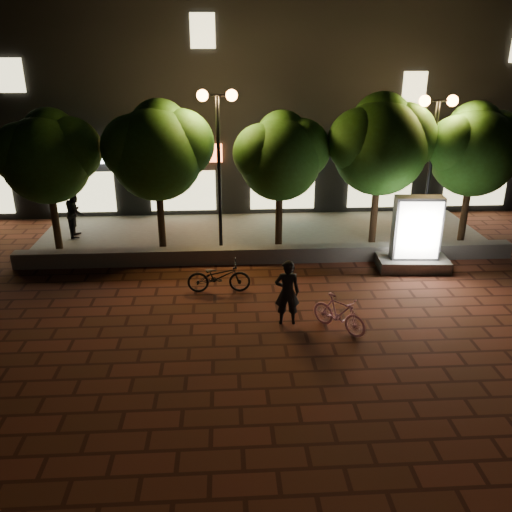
{
  "coord_description": "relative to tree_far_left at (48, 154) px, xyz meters",
  "views": [
    {
      "loc": [
        -1.31,
        -11.7,
        6.51
      ],
      "look_at": [
        -0.52,
        1.5,
        1.2
      ],
      "focal_mm": 36.93,
      "sensor_mm": 36.0,
      "label": 1
    }
  ],
  "objects": [
    {
      "name": "tree_left",
      "position": [
        3.5,
        0.0,
        0.15
      ],
      "size": [
        3.6,
        3.0,
        4.89
      ],
      "color": "#301E12",
      "rests_on": "sidewalk"
    },
    {
      "name": "scooter_pink",
      "position": [
        8.33,
        -5.97,
        -2.83
      ],
      "size": [
        1.35,
        1.41,
        0.92
      ],
      "primitive_type": "imported",
      "rotation": [
        0.0,
        0.0,
        0.75
      ],
      "color": "#F4A0CE",
      "rests_on": "ground"
    },
    {
      "name": "building_block",
      "position": [
        6.94,
        7.53,
        1.7
      ],
      "size": [
        28.0,
        8.12,
        11.3
      ],
      "color": "black",
      "rests_on": "ground"
    },
    {
      "name": "tree_mid",
      "position": [
        7.5,
        -0.0,
        -0.08
      ],
      "size": [
        3.24,
        2.7,
        4.5
      ],
      "color": "#301E12",
      "rests_on": "sidewalk"
    },
    {
      "name": "scooter_parked",
      "position": [
        5.4,
        -3.61,
        -2.83
      ],
      "size": [
        1.78,
        0.64,
        0.93
      ],
      "primitive_type": "imported",
      "rotation": [
        0.0,
        0.0,
        1.56
      ],
      "color": "black",
      "rests_on": "ground"
    },
    {
      "name": "rider",
      "position": [
        7.1,
        -5.54,
        -2.44
      ],
      "size": [
        0.63,
        0.42,
        1.7
      ],
      "primitive_type": "imported",
      "rotation": [
        0.0,
        0.0,
        3.12
      ],
      "color": "black",
      "rests_on": "ground"
    },
    {
      "name": "ground",
      "position": [
        6.95,
        -5.46,
        -3.29
      ],
      "size": [
        80.0,
        80.0,
        0.0
      ],
      "primitive_type": "plane",
      "color": "#52251A",
      "rests_on": "ground"
    },
    {
      "name": "tree_right",
      "position": [
        10.8,
        0.0,
        0.27
      ],
      "size": [
        3.72,
        3.1,
        5.07
      ],
      "color": "#301E12",
      "rests_on": "sidewalk"
    },
    {
      "name": "pedestrian",
      "position": [
        0.28,
        1.2,
        -2.33
      ],
      "size": [
        0.76,
        0.93,
        1.77
      ],
      "primitive_type": "imported",
      "rotation": [
        0.0,
        0.0,
        1.68
      ],
      "color": "black",
      "rests_on": "sidewalk"
    },
    {
      "name": "street_lamp_left",
      "position": [
        5.45,
        -0.26,
        0.74
      ],
      "size": [
        1.26,
        0.36,
        5.18
      ],
      "color": "black",
      "rests_on": "sidewalk"
    },
    {
      "name": "ad_kiosk",
      "position": [
        11.43,
        -2.31,
        -2.35
      ],
      "size": [
        2.22,
        1.22,
        2.33
      ],
      "color": "slate",
      "rests_on": "ground"
    },
    {
      "name": "tree_far_left",
      "position": [
        0.0,
        0.0,
        0.0
      ],
      "size": [
        3.36,
        2.8,
        4.63
      ],
      "color": "#301E12",
      "rests_on": "sidewalk"
    },
    {
      "name": "street_lamp_right",
      "position": [
        12.45,
        -0.26,
        0.6
      ],
      "size": [
        1.26,
        0.36,
        4.98
      ],
      "color": "black",
      "rests_on": "sidewalk"
    },
    {
      "name": "sidewalk",
      "position": [
        6.95,
        1.04,
        -3.25
      ],
      "size": [
        16.0,
        5.0,
        0.08
      ],
      "primitive_type": "cube",
      "color": "slate",
      "rests_on": "ground"
    },
    {
      "name": "retaining_wall",
      "position": [
        6.95,
        -1.46,
        -3.04
      ],
      "size": [
        16.0,
        0.45,
        0.5
      ],
      "primitive_type": "cube",
      "color": "slate",
      "rests_on": "ground"
    },
    {
      "name": "tree_far_right",
      "position": [
        14.0,
        0.0,
        0.08
      ],
      "size": [
        3.48,
        2.9,
        4.76
      ],
      "color": "#301E12",
      "rests_on": "sidewalk"
    }
  ]
}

